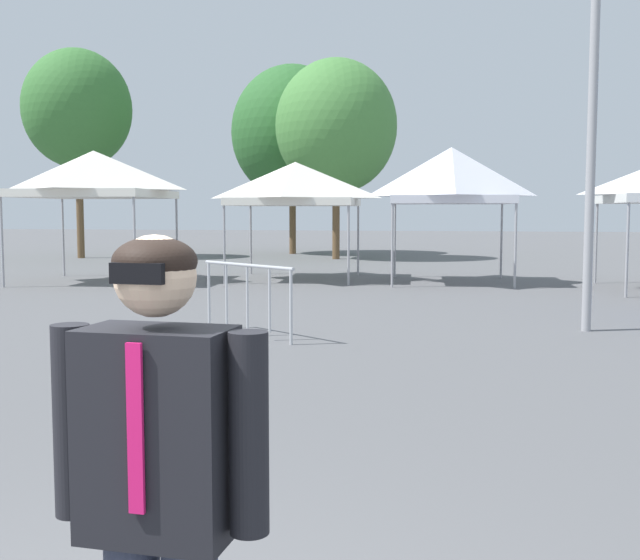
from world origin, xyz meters
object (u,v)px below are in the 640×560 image
object	(u,v)px
canopy_tent_behind_left	(451,176)
tree_behind_tents_left	(77,109)
tree_behind_tents_right	(292,133)
tree_behind_tents_center	(336,126)
canopy_tent_center	(94,174)
crowd_barrier_near_person	(247,285)
canopy_tent_far_left	(295,184)
light_pole_near_lift	(595,16)
person_foreground	(159,498)

from	to	relation	value
canopy_tent_behind_left	tree_behind_tents_left	size ratio (longest dim) A/B	0.43
tree_behind_tents_right	tree_behind_tents_center	size ratio (longest dim) A/B	1.06
canopy_tent_center	canopy_tent_behind_left	size ratio (longest dim) A/B	1.07
tree_behind_tents_left	crowd_barrier_near_person	world-z (taller)	tree_behind_tents_left
canopy_tent_center	canopy_tent_far_left	xyz separation A→B (m)	(4.94, 1.69, -0.22)
canopy_tent_far_left	tree_behind_tents_right	xyz separation A→B (m)	(-2.85, 12.27, 2.60)
canopy_tent_center	crowd_barrier_near_person	xyz separation A→B (m)	(6.31, -7.81, -2.03)
tree_behind_tents_left	light_pole_near_lift	bearing A→B (deg)	-43.46
light_pole_near_lift	canopy_tent_far_left	bearing A→B (deg)	128.34
light_pole_near_lift	tree_behind_tents_right	world-z (taller)	light_pole_near_lift
light_pole_near_lift	tree_behind_tents_left	bearing A→B (deg)	136.54
tree_behind_tents_center	canopy_tent_far_left	bearing A→B (deg)	-87.42
light_pole_near_lift	tree_behind_tents_right	bearing A→B (deg)	114.38
crowd_barrier_near_person	canopy_tent_center	bearing A→B (deg)	128.95
canopy_tent_center	tree_behind_tents_left	distance (m)	11.32
canopy_tent_behind_left	crowd_barrier_near_person	bearing A→B (deg)	-106.36
canopy_tent_far_left	tree_behind_tents_center	size ratio (longest dim) A/B	0.46
person_foreground	crowd_barrier_near_person	distance (m)	9.26
canopy_tent_far_left	crowd_barrier_near_person	world-z (taller)	canopy_tent_far_left
tree_behind_tents_left	tree_behind_tents_center	bearing A→B (deg)	6.86
canopy_tent_behind_left	tree_behind_tents_right	world-z (taller)	tree_behind_tents_right
canopy_tent_far_left	canopy_tent_behind_left	size ratio (longest dim) A/B	1.01
canopy_tent_behind_left	light_pole_near_lift	bearing A→B (deg)	-74.06
canopy_tent_behind_left	light_pole_near_lift	distance (m)	8.42
light_pole_near_lift	tree_behind_tents_left	world-z (taller)	light_pole_near_lift
person_foreground	light_pole_near_lift	bearing A→B (deg)	75.66
tree_behind_tents_center	light_pole_near_lift	bearing A→B (deg)	-68.34
canopy_tent_center	light_pole_near_lift	world-z (taller)	light_pole_near_lift
person_foreground	tree_behind_tents_right	distance (m)	31.69
light_pole_near_lift	tree_behind_tents_center	size ratio (longest dim) A/B	1.10
crowd_barrier_near_person	person_foreground	bearing A→B (deg)	-75.50
person_foreground	crowd_barrier_near_person	world-z (taller)	person_foreground
canopy_tent_far_left	crowd_barrier_near_person	xyz separation A→B (m)	(1.38, -9.50, -1.81)
tree_behind_tents_right	crowd_barrier_near_person	size ratio (longest dim) A/B	4.70
canopy_tent_center	tree_behind_tents_left	xyz separation A→B (m)	(-5.41, 9.49, 2.98)
light_pole_near_lift	canopy_tent_behind_left	bearing A→B (deg)	105.94
canopy_tent_center	person_foreground	xyz separation A→B (m)	(8.63, -16.77, -1.75)
person_foreground	tree_behind_tents_left	xyz separation A→B (m)	(-14.04, 26.26, 4.73)
canopy_tent_center	canopy_tent_far_left	bearing A→B (deg)	18.93
tree_behind_tents_left	tree_behind_tents_right	bearing A→B (deg)	30.81
canopy_tent_far_left	tree_behind_tents_left	bearing A→B (deg)	143.02
light_pole_near_lift	crowd_barrier_near_person	size ratio (longest dim) A/B	4.90
light_pole_near_lift	tree_behind_tents_center	bearing A→B (deg)	111.66
tree_behind_tents_left	crowd_barrier_near_person	size ratio (longest dim) A/B	4.73
canopy_tent_center	person_foreground	size ratio (longest dim) A/B	2.08
canopy_tent_center	tree_behind_tents_left	size ratio (longest dim) A/B	0.46
canopy_tent_far_left	canopy_tent_behind_left	xyz separation A→B (m)	(4.11, -0.18, 0.18)
canopy_tent_far_left	tree_behind_tents_left	xyz separation A→B (m)	(-10.35, 7.79, 3.20)
light_pole_near_lift	tree_behind_tents_left	size ratio (longest dim) A/B	1.03
tree_behind_tents_center	crowd_barrier_near_person	size ratio (longest dim) A/B	4.44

